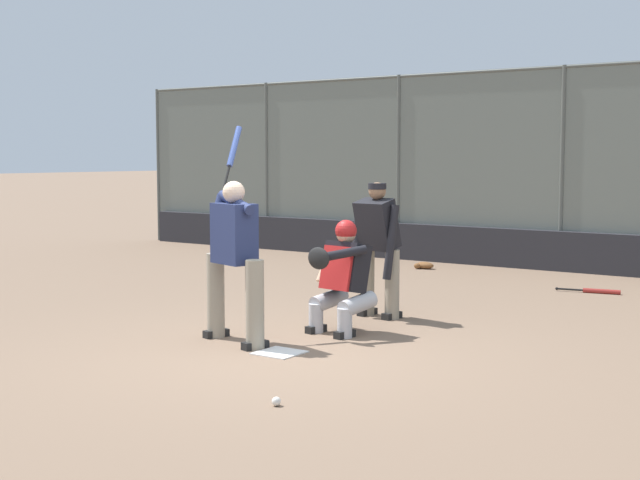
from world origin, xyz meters
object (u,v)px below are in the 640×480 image
at_px(batter_at_plate, 234,255).
at_px(fielding_glove_on_dirt, 424,265).
at_px(baseball_loose, 276,401).
at_px(catcher_behind_plate, 341,275).
at_px(umpire_home, 378,245).
at_px(spare_bat_near_backstop, 597,291).

bearing_deg(batter_at_plate, fielding_glove_on_dirt, -61.61).
bearing_deg(baseball_loose, catcher_behind_plate, -66.21).
height_order(batter_at_plate, fielding_glove_on_dirt, batter_at_plate).
bearing_deg(fielding_glove_on_dirt, batter_at_plate, 101.29).
height_order(umpire_home, fielding_glove_on_dirt, umpire_home).
bearing_deg(umpire_home, spare_bat_near_backstop, -107.46).
xyz_separation_m(spare_bat_near_backstop, fielding_glove_on_dirt, (3.36, -1.04, 0.03)).
distance_m(batter_at_plate, baseball_loose, 2.61).
bearing_deg(fielding_glove_on_dirt, baseball_loose, 110.88).
bearing_deg(umpire_home, catcher_behind_plate, 106.21).
height_order(catcher_behind_plate, umpire_home, umpire_home).
distance_m(umpire_home, spare_bat_near_backstop, 3.89).
relative_size(catcher_behind_plate, fielding_glove_on_dirt, 3.79).
relative_size(spare_bat_near_backstop, baseball_loose, 12.20).
height_order(catcher_behind_plate, spare_bat_near_backstop, catcher_behind_plate).
relative_size(catcher_behind_plate, baseball_loose, 17.04).
bearing_deg(baseball_loose, fielding_glove_on_dirt, -69.12).
xyz_separation_m(spare_bat_near_backstop, baseball_loose, (0.22, 7.21, 0.00)).
xyz_separation_m(umpire_home, baseball_loose, (-1.36, 3.76, -0.85)).
height_order(batter_at_plate, umpire_home, batter_at_plate).
distance_m(umpire_home, baseball_loose, 4.09).
relative_size(catcher_behind_plate, spare_bat_near_backstop, 1.40).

